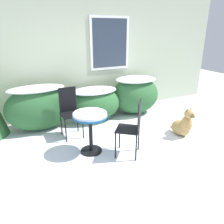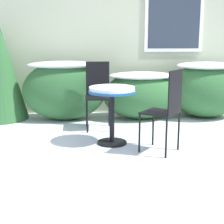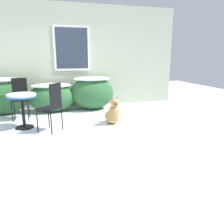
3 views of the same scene
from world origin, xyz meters
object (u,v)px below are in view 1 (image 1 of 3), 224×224
at_px(patio_table, 90,121).
at_px(patio_chair_near_table, 70,110).
at_px(dog, 183,125).
at_px(patio_chair_far_side, 132,126).

bearing_deg(patio_table, patio_chair_near_table, 100.15).
relative_size(patio_chair_near_table, dog, 1.60).
bearing_deg(patio_chair_near_table, patio_table, -80.67).
xyz_separation_m(patio_chair_near_table, patio_chair_far_side, (0.76, -1.22, 0.00)).
distance_m(patio_chair_far_side, dog, 1.39).
distance_m(patio_chair_near_table, patio_chair_far_side, 1.43).
xyz_separation_m(patio_table, patio_chair_near_table, (-0.14, 0.81, -0.05)).
height_order(patio_chair_far_side, dog, patio_chair_far_side).
relative_size(patio_chair_near_table, patio_chair_far_side, 1.00).
xyz_separation_m(patio_chair_far_side, dog, (1.34, 0.18, -0.33)).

